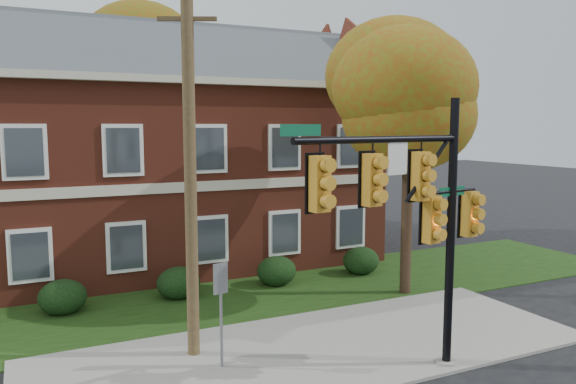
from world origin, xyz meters
name	(u,v)px	position (x,y,z in m)	size (l,w,h in m)	color
ground	(337,367)	(0.00, 0.00, 0.00)	(120.00, 120.00, 0.00)	black
sidewalk	(316,350)	(0.00, 1.00, 0.04)	(14.00, 5.00, 0.08)	gray
grass_strip	(244,296)	(0.00, 6.00, 0.02)	(30.00, 6.00, 0.04)	#193811
apartment_building	(142,141)	(-2.00, 11.95, 4.99)	(18.80, 8.80, 9.74)	maroon
hedge_left	(63,297)	(-5.50, 6.70, 0.53)	(1.40, 1.26, 1.05)	black
hedge_center	(178,283)	(-2.00, 6.70, 0.53)	(1.40, 1.26, 1.05)	black
hedge_right	(277,271)	(1.50, 6.70, 0.53)	(1.40, 1.26, 1.05)	black
hedge_far_right	(361,261)	(5.00, 6.70, 0.53)	(1.40, 1.26, 1.05)	black
tree_near_right	(418,92)	(5.22, 3.87, 6.67)	(4.50, 4.25, 8.58)	black
tree_right_rear	(369,74)	(9.31, 12.81, 8.12)	(6.30, 5.95, 10.62)	black
tree_far_rear	(136,64)	(-0.66, 19.79, 8.84)	(6.84, 6.46, 11.52)	black
traffic_signal	(418,207)	(1.23, -1.27, 3.85)	(5.50, 1.09, 6.20)	gray
utility_pole	(190,177)	(-2.85, 2.00, 4.40)	(1.27, 0.65, 8.68)	#4E3B24
sign_post	(221,298)	(-2.48, 1.00, 1.70)	(0.36, 0.13, 2.51)	slate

